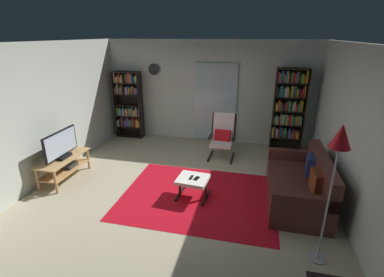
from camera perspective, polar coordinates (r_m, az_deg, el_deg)
ground_plane at (r=5.18m, az=-2.71°, el=-11.23°), size 7.02×7.02×0.00m
wall_back at (r=7.37m, az=3.29°, el=9.38°), size 5.60×0.06×2.60m
wall_left at (r=5.94m, az=-28.95°, el=4.09°), size 0.06×6.00×2.60m
wall_right at (r=4.70m, az=30.60°, el=-0.08°), size 0.06×6.00×2.60m
glass_door_panel at (r=7.33m, az=4.72°, el=7.28°), size 1.10×0.01×2.00m
area_rug at (r=5.11m, az=1.32°, el=-11.64°), size 2.69×2.10×0.01m
tv_stand at (r=6.08m, az=-24.47°, el=-4.84°), size 0.48×1.14×0.47m
television at (r=5.92m, az=-25.13°, el=-1.28°), size 0.20×0.90×0.54m
bookshelf_near_tv at (r=7.87m, az=-12.78°, el=7.08°), size 0.73×0.30×1.80m
bookshelf_near_sofa at (r=7.10m, az=19.00°, el=5.95°), size 0.73×0.30×2.00m
leather_sofa at (r=5.18m, az=21.21°, el=-8.88°), size 0.91×1.82×0.84m
lounge_armchair at (r=6.50m, az=6.26°, el=0.75°), size 0.57×0.66×1.02m
ottoman at (r=4.94m, az=0.16°, el=-8.71°), size 0.56×0.52×0.38m
tv_remote at (r=4.90m, az=-0.14°, el=-7.92°), size 0.05×0.15×0.02m
cell_phone at (r=4.88m, az=0.95°, el=-8.11°), size 0.10×0.15×0.01m
floor_lamp_by_sofa at (r=3.48m, az=27.74°, el=-1.77°), size 0.24×0.24×1.82m
wall_clock at (r=7.59m, az=-7.78°, el=13.76°), size 0.29×0.03×0.29m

